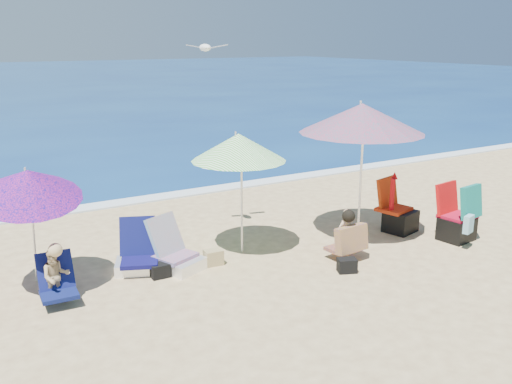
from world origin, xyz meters
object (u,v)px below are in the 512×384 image
camp_chair_right (458,220)px  person_center (347,236)px  furled_umbrella (392,200)px  seagull (205,47)px  chair_navy (136,258)px  umbrella_striped (239,147)px  camp_chair_left (398,216)px  person_left (56,276)px  chair_rainbow (177,256)px  umbrella_blue (28,184)px  umbrella_turquoise (362,118)px

camp_chair_right → person_center: (-2.28, 0.26, 0.04)m
furled_umbrella → seagull: size_ratio=1.54×
chair_navy → umbrella_striped: bearing=-4.0°
camp_chair_left → person_left: size_ratio=1.14×
chair_navy → chair_rainbow: chair_rainbow is taller
furled_umbrella → chair_rainbow: furled_umbrella is taller
umbrella_blue → camp_chair_left: size_ratio=1.97×
furled_umbrella → person_center: bearing=-157.6°
umbrella_turquoise → chair_rainbow: 3.84m
umbrella_turquoise → furled_umbrella: umbrella_turquoise is taller
person_left → seagull: 4.26m
seagull → person_center: bearing=-53.9°
umbrella_striped → seagull: 1.74m
furled_umbrella → chair_rainbow: size_ratio=1.22×
chair_rainbow → person_left: 1.87m
umbrella_turquoise → seagull: size_ratio=3.50×
chair_rainbow → person_center: size_ratio=1.08×
chair_navy → furled_umbrella: bearing=-8.5°
chair_rainbow → camp_chair_left: (4.21, -0.42, 0.08)m
umbrella_blue → chair_rainbow: bearing=-5.8°
umbrella_blue → furled_umbrella: (6.02, -0.63, -0.95)m
umbrella_striped → person_left: bearing=-172.3°
umbrella_turquoise → person_center: umbrella_turquoise is taller
furled_umbrella → person_left: furled_umbrella is taller
chair_navy → camp_chair_left: (4.77, -0.67, 0.09)m
umbrella_turquoise → chair_navy: 4.36m
umbrella_turquoise → person_center: (-0.82, -0.73, -1.73)m
person_center → camp_chair_right: bearing=-6.4°
chair_navy → camp_chair_left: size_ratio=0.92×
umbrella_blue → chair_navy: umbrella_blue is taller
umbrella_turquoise → furled_umbrella: size_ratio=2.27×
camp_chair_right → person_left: size_ratio=1.21×
furled_umbrella → camp_chair_right: size_ratio=1.09×
umbrella_blue → furled_umbrella: umbrella_blue is taller
umbrella_striped → seagull: (-0.16, 0.82, 1.53)m
person_center → chair_navy: bearing=156.6°
umbrella_striped → person_left: (-3.01, -0.41, -1.39)m
person_center → umbrella_blue: bearing=164.2°
umbrella_turquoise → camp_chair_left: umbrella_turquoise is taller
seagull → umbrella_blue: bearing=-166.1°
chair_navy → camp_chair_right: camp_chair_right is taller
umbrella_striped → chair_navy: (-1.73, 0.12, -1.57)m
umbrella_turquoise → chair_rainbow: umbrella_turquoise is taller
person_left → seagull: size_ratio=1.17×
umbrella_striped → chair_rainbow: (-1.17, -0.13, -1.57)m
umbrella_striped → camp_chair_left: umbrella_striped is taller
umbrella_blue → furled_umbrella: bearing=-6.0°
umbrella_turquoise → umbrella_blue: bearing=174.2°
camp_chair_right → umbrella_turquoise: bearing=145.9°
camp_chair_right → person_left: 6.68m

